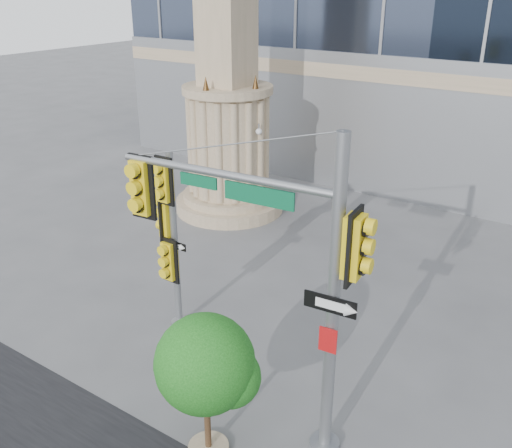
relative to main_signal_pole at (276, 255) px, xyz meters
The scene contains 5 objects.
ground 4.71m from the main_signal_pole, 167.56° to the left, with size 120.00×120.00×0.00m, color #545456.
monument 12.66m from the main_signal_pole, 130.98° to the left, with size 4.40×4.40×16.60m.
main_signal_pole is the anchor object (origin of this frame).
secondary_signal_pole 4.78m from the main_signal_pole, 158.45° to the left, with size 0.85×0.64×4.99m.
street_tree 2.52m from the main_signal_pole, 118.31° to the right, with size 2.00×1.95×3.11m.
Camera 1 is at (7.33, -8.59, 8.89)m, focal length 40.00 mm.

